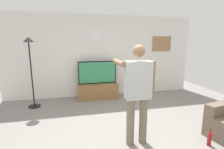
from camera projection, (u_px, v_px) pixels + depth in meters
The scene contains 9 objects.
ground_plane at pixel (130, 143), 2.98m from camera, with size 8.40×8.40×0.00m, color gray.
back_wall at pixel (103, 56), 5.55m from camera, with size 6.40×0.10×2.70m, color silver.
tv_stand at pixel (98, 91), 5.37m from camera, with size 1.27×0.54×0.49m.
television at pixel (97, 72), 5.30m from camera, with size 1.23×0.07×0.73m.
wall_clock at pixel (96, 34), 5.30m from camera, with size 0.29×0.29×0.03m, color white.
framed_picture at pixel (162, 44), 5.87m from camera, with size 0.71×0.04×0.52m, color #997047.
floor_lamp at pixel (30, 58), 4.40m from camera, with size 0.32×0.32×1.95m.
person_standing_nearer_lamp at pixel (137, 89), 2.81m from camera, with size 0.62×0.78×1.77m.
beverage_bottle at pixel (209, 139), 2.88m from camera, with size 0.07×0.07×0.32m.
Camera 1 is at (-0.91, -2.55, 1.80)m, focal length 26.16 mm.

